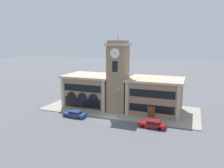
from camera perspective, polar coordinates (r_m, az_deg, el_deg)
name	(u,v)px	position (r m, az deg, el deg)	size (l,w,h in m)	color
ground_plane	(109,119)	(44.29, -0.77, -9.14)	(300.00, 300.00, 0.00)	#56565B
sidewalk_kerb	(120,109)	(50.54, 2.16, -6.47)	(34.60, 14.10, 0.15)	gray
clock_tower	(118,77)	(47.18, 1.57, 1.92)	(4.66, 4.66, 16.70)	#897056
town_hall_left_wing	(91,90)	(53.02, -5.56, -1.54)	(11.65, 9.43, 7.51)	#897056
town_hall_right_wing	(155,95)	(48.37, 11.24, -2.92)	(11.72, 9.43, 7.51)	#897056
parked_car_near	(75,114)	(45.87, -9.69, -7.67)	(4.82, 2.10, 1.31)	navy
parked_car_mid	(153,124)	(40.58, 10.58, -10.17)	(4.85, 2.07, 1.39)	maroon
street_lamp	(118,99)	(43.19, 1.68, -3.98)	(0.36, 0.36, 6.04)	#4C4C51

